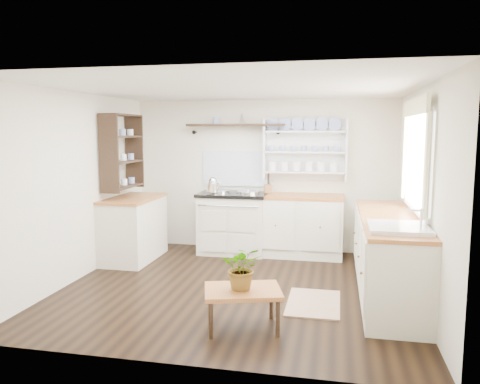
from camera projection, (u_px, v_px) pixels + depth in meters
The scene contains 19 objects.
floor at pixel (237, 287), 5.51m from camera, with size 4.00×3.80×0.01m, color black.
wall_back at pixel (263, 175), 7.20m from camera, with size 4.00×0.02×2.30m, color silver.
wall_right at pixel (421, 195), 4.96m from camera, with size 0.02×3.80×2.30m, color silver.
wall_left at pixel (78, 186), 5.76m from camera, with size 0.02×3.80×2.30m, color silver.
ceiling at pixel (237, 88), 5.21m from camera, with size 4.00×3.80×0.01m, color white.
window at pixel (416, 155), 5.06m from camera, with size 0.08×1.55×1.22m.
aga_cooker at pixel (233, 222), 7.05m from camera, with size 1.02×0.71×0.94m.
back_cabinets at pixel (299, 225), 6.88m from camera, with size 1.27×0.63×0.90m.
right_cabinets at pixel (388, 255), 5.20m from camera, with size 0.62×2.43×0.90m.
belfast_sink at pixel (398, 240), 4.43m from camera, with size 0.55×0.60×0.45m.
left_cabinets at pixel (134, 228), 6.66m from camera, with size 0.62×1.13×0.90m.
plate_rack at pixel (305, 149), 6.99m from camera, with size 1.20×0.22×0.90m.
high_shelf at pixel (236, 126), 7.07m from camera, with size 1.50×0.29×0.16m.
left_shelving at pixel (122, 151), 6.55m from camera, with size 0.28×0.80×1.05m, color black.
kettle at pixel (213, 185), 6.92m from camera, with size 0.18×0.18×0.22m, color silver, non-canonical shape.
utensil_crock at pixel (268, 189), 6.99m from camera, with size 0.11×0.11×0.13m, color #905E35.
center_table at pixel (243, 294), 4.32m from camera, with size 0.81×0.67×0.38m.
potted_plant at pixel (243, 267), 4.28m from camera, with size 0.37×0.32×0.41m, color #3F7233.
floor_rug at pixel (314, 303), 4.97m from camera, with size 0.55×0.85×0.02m, color #89634F.
Camera 1 is at (1.11, -5.20, 1.82)m, focal length 35.00 mm.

